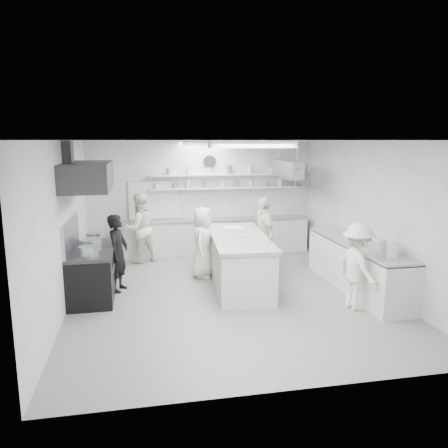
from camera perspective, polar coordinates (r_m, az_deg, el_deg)
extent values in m
cube|color=#9A9A9C|center=(8.79, 0.51, -9.16)|extent=(6.00, 7.00, 0.02)
cube|color=white|center=(8.27, 0.54, 10.92)|extent=(6.00, 7.00, 0.02)
cube|color=silver|center=(11.81, -2.87, 3.54)|extent=(6.00, 0.04, 3.00)
cube|color=silver|center=(5.11, 8.43, -6.31)|extent=(6.00, 0.04, 3.00)
cube|color=silver|center=(8.35, -20.10, -0.16)|extent=(0.04, 7.00, 3.00)
cube|color=silver|center=(9.46, 18.64, 1.16)|extent=(0.04, 7.00, 3.00)
cube|color=black|center=(8.92, -16.72, -6.22)|extent=(0.80, 1.80, 0.90)
cube|color=#313133|center=(8.58, -17.41, 6.02)|extent=(0.85, 2.00, 0.50)
cube|color=silver|center=(11.74, -1.16, -1.65)|extent=(5.00, 0.60, 0.92)
cube|color=silver|center=(11.77, 0.59, 4.75)|extent=(4.20, 0.26, 0.04)
cube|color=silver|center=(11.74, 0.60, 6.45)|extent=(4.20, 0.26, 0.04)
cube|color=black|center=(11.69, -9.18, 3.09)|extent=(1.30, 0.04, 1.00)
cylinder|color=silver|center=(11.72, -1.91, 8.15)|extent=(0.32, 0.05, 0.32)
cube|color=silver|center=(9.34, 16.98, -5.35)|extent=(0.74, 3.30, 0.94)
cube|color=#9FA5AD|center=(11.14, 8.23, 7.13)|extent=(0.30, 1.60, 0.40)
cube|color=silver|center=(6.51, 3.76, 10.32)|extent=(1.30, 0.25, 0.10)
cube|color=silver|center=(10.04, -1.55, 10.50)|extent=(1.30, 0.25, 0.10)
cube|color=silver|center=(9.15, 1.93, -4.94)|extent=(1.24, 2.83, 1.02)
cylinder|color=#9FA5AD|center=(8.67, -16.99, -2.70)|extent=(0.42, 0.42, 0.26)
imported|color=black|center=(9.01, -13.67, -3.72)|extent=(0.55, 0.66, 1.56)
imported|color=white|center=(11.01, -11.02, -0.54)|extent=(1.05, 0.96, 1.73)
imported|color=white|center=(9.67, -2.80, -2.40)|extent=(0.75, 0.90, 1.57)
imported|color=white|center=(10.16, 5.14, -1.33)|extent=(0.50, 1.04, 1.73)
imported|color=white|center=(8.18, 17.04, -5.36)|extent=(0.69, 1.07, 1.57)
imported|color=#9FA5AD|center=(8.99, 1.78, -1.68)|extent=(0.29, 0.29, 0.06)
imported|color=silver|center=(8.59, 2.60, -2.26)|extent=(0.22, 0.22, 0.07)
imported|color=silver|center=(9.50, 17.41, -2.00)|extent=(0.30, 0.30, 0.06)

